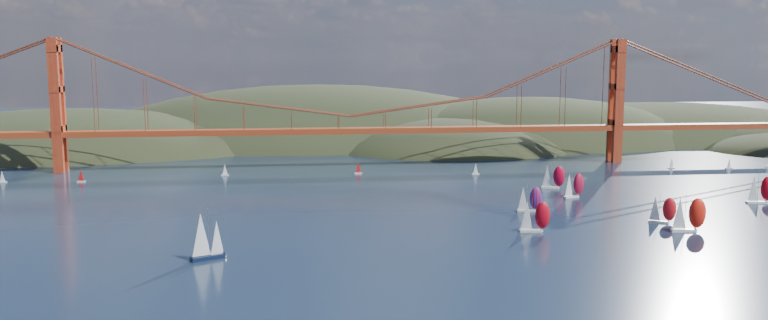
{
  "coord_description": "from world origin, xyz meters",
  "views": [
    {
      "loc": [
        -26.44,
        -140.46,
        47.26
      ],
      "look_at": [
        3.16,
        90.0,
        15.11
      ],
      "focal_mm": 35.0,
      "sensor_mm": 36.0,
      "label": 1
    }
  ],
  "objects_px": {
    "racer_0": "(534,216)",
    "racer_rwb": "(529,199)",
    "sloop_navy": "(206,237)",
    "racer_4": "(760,189)",
    "racer_2": "(662,209)",
    "racer_1": "(688,214)",
    "racer_3": "(574,185)",
    "racer_5": "(553,177)"
  },
  "relations": [
    {
      "from": "racer_0",
      "to": "racer_rwb",
      "type": "relative_size",
      "value": 1.09
    },
    {
      "from": "sloop_navy",
      "to": "racer_0",
      "type": "distance_m",
      "value": 87.07
    },
    {
      "from": "racer_1",
      "to": "racer_rwb",
      "type": "height_order",
      "value": "racer_1"
    },
    {
      "from": "racer_0",
      "to": "racer_5",
      "type": "relative_size",
      "value": 1.01
    },
    {
      "from": "racer_1",
      "to": "racer_5",
      "type": "relative_size",
      "value": 1.13
    },
    {
      "from": "racer_0",
      "to": "racer_4",
      "type": "distance_m",
      "value": 90.4
    },
    {
      "from": "racer_5",
      "to": "racer_rwb",
      "type": "height_order",
      "value": "racer_5"
    },
    {
      "from": "racer_1",
      "to": "racer_3",
      "type": "xyz_separation_m",
      "value": [
        -12.02,
        51.74,
        -0.64
      ]
    },
    {
      "from": "racer_3",
      "to": "racer_4",
      "type": "xyz_separation_m",
      "value": [
        56.1,
        -17.57,
        0.46
      ]
    },
    {
      "from": "racer_2",
      "to": "racer_5",
      "type": "height_order",
      "value": "racer_5"
    },
    {
      "from": "racer_4",
      "to": "sloop_navy",
      "type": "bearing_deg",
      "value": -158.68
    },
    {
      "from": "racer_2",
      "to": "racer_rwb",
      "type": "xyz_separation_m",
      "value": [
        -32.69,
        19.91,
        0.06
      ]
    },
    {
      "from": "sloop_navy",
      "to": "racer_2",
      "type": "height_order",
      "value": "sloop_navy"
    },
    {
      "from": "sloop_navy",
      "to": "racer_0",
      "type": "relative_size",
      "value": 1.31
    },
    {
      "from": "racer_5",
      "to": "sloop_navy",
      "type": "bearing_deg",
      "value": -129.71
    },
    {
      "from": "racer_rwb",
      "to": "racer_4",
      "type": "bearing_deg",
      "value": 10.9
    },
    {
      "from": "racer_5",
      "to": "racer_rwb",
      "type": "bearing_deg",
      "value": -104.43
    },
    {
      "from": "racer_3",
      "to": "racer_rwb",
      "type": "bearing_deg",
      "value": -156.84
    },
    {
      "from": "racer_2",
      "to": "racer_0",
      "type": "bearing_deg",
      "value": -141.89
    },
    {
      "from": "racer_3",
      "to": "racer_4",
      "type": "distance_m",
      "value": 58.79
    },
    {
      "from": "racer_4",
      "to": "racer_5",
      "type": "xyz_separation_m",
      "value": [
        -57.04,
        35.13,
        -0.38
      ]
    },
    {
      "from": "sloop_navy",
      "to": "racer_1",
      "type": "height_order",
      "value": "sloop_navy"
    },
    {
      "from": "racer_0",
      "to": "racer_2",
      "type": "relative_size",
      "value": 1.11
    },
    {
      "from": "racer_rwb",
      "to": "racer_5",
      "type": "bearing_deg",
      "value": 69.32
    },
    {
      "from": "sloop_navy",
      "to": "racer_1",
      "type": "bearing_deg",
      "value": -19.78
    },
    {
      "from": "sloop_navy",
      "to": "racer_2",
      "type": "bearing_deg",
      "value": -14.77
    },
    {
      "from": "racer_0",
      "to": "racer_2",
      "type": "bearing_deg",
      "value": 15.0
    },
    {
      "from": "sloop_navy",
      "to": "racer_0",
      "type": "height_order",
      "value": "sloop_navy"
    },
    {
      "from": "racer_2",
      "to": "racer_4",
      "type": "height_order",
      "value": "racer_4"
    },
    {
      "from": "racer_1",
      "to": "racer_2",
      "type": "bearing_deg",
      "value": 106.9
    },
    {
      "from": "racer_0",
      "to": "racer_rwb",
      "type": "bearing_deg",
      "value": 81.14
    },
    {
      "from": "racer_3",
      "to": "racer_4",
      "type": "relative_size",
      "value": 0.91
    },
    {
      "from": "racer_1",
      "to": "racer_2",
      "type": "distance_m",
      "value": 11.19
    },
    {
      "from": "racer_3",
      "to": "sloop_navy",
      "type": "bearing_deg",
      "value": -170.72
    },
    {
      "from": "racer_2",
      "to": "racer_rwb",
      "type": "bearing_deg",
      "value": 178.15
    },
    {
      "from": "racer_0",
      "to": "racer_4",
      "type": "bearing_deg",
      "value": 25.22
    },
    {
      "from": "sloop_navy",
      "to": "racer_0",
      "type": "xyz_separation_m",
      "value": [
        85.39,
        16.97,
        -1.0
      ]
    },
    {
      "from": "racer_1",
      "to": "racer_3",
      "type": "relative_size",
      "value": 1.15
    },
    {
      "from": "racer_3",
      "to": "racer_rwb",
      "type": "height_order",
      "value": "racer_3"
    },
    {
      "from": "racer_0",
      "to": "sloop_navy",
      "type": "bearing_deg",
      "value": -162.37
    },
    {
      "from": "racer_1",
      "to": "racer_4",
      "type": "bearing_deg",
      "value": 45.8
    },
    {
      "from": "racer_0",
      "to": "racer_2",
      "type": "height_order",
      "value": "racer_0"
    }
  ]
}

